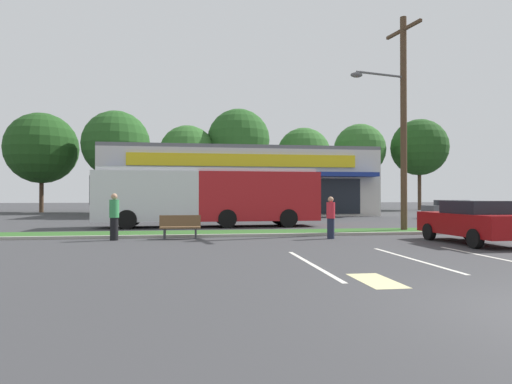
{
  "coord_description": "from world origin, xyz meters",
  "views": [
    {
      "loc": [
        -5.33,
        -5.28,
        1.68
      ],
      "look_at": [
        -1.96,
        18.1,
        1.93
      ],
      "focal_mm": 30.47,
      "sensor_mm": 36.0,
      "label": 1
    }
  ],
  "objects_px": {
    "car_0": "(454,209)",
    "pedestrian_by_pole": "(331,218)",
    "city_bus": "(209,195)",
    "utility_pole": "(401,117)",
    "car_2": "(229,210)",
    "pedestrian_near_bench": "(114,217)",
    "bus_stop_bench": "(180,226)",
    "car_1": "(472,221)"
  },
  "relations": [
    {
      "from": "car_0",
      "to": "pedestrian_by_pole",
      "type": "xyz_separation_m",
      "value": [
        -14.27,
        -13.94,
        0.1
      ]
    },
    {
      "from": "city_bus",
      "to": "utility_pole",
      "type": "bearing_deg",
      "value": 148.79
    },
    {
      "from": "car_0",
      "to": "car_2",
      "type": "relative_size",
      "value": 1.0
    },
    {
      "from": "utility_pole",
      "to": "pedestrian_near_bench",
      "type": "bearing_deg",
      "value": -171.18
    },
    {
      "from": "pedestrian_by_pole",
      "to": "city_bus",
      "type": "bearing_deg",
      "value": -103.97
    },
    {
      "from": "pedestrian_by_pole",
      "to": "car_2",
      "type": "bearing_deg",
      "value": -122.96
    },
    {
      "from": "utility_pole",
      "to": "city_bus",
      "type": "xyz_separation_m",
      "value": [
        -8.87,
        5.12,
        -3.69
      ]
    },
    {
      "from": "bus_stop_bench",
      "to": "car_1",
      "type": "bearing_deg",
      "value": 162.81
    },
    {
      "from": "utility_pole",
      "to": "car_1",
      "type": "distance_m",
      "value": 6.87
    },
    {
      "from": "car_0",
      "to": "car_2",
      "type": "height_order",
      "value": "car_2"
    },
    {
      "from": "utility_pole",
      "to": "car_0",
      "type": "distance_m",
      "value": 15.85
    },
    {
      "from": "car_0",
      "to": "car_1",
      "type": "xyz_separation_m",
      "value": [
        -9.84,
        -16.42,
        0.04
      ]
    },
    {
      "from": "utility_pole",
      "to": "car_1",
      "type": "relative_size",
      "value": 2.29
    },
    {
      "from": "bus_stop_bench",
      "to": "pedestrian_by_pole",
      "type": "distance_m",
      "value": 6.0
    },
    {
      "from": "car_2",
      "to": "pedestrian_near_bench",
      "type": "relative_size",
      "value": 2.45
    },
    {
      "from": "bus_stop_bench",
      "to": "car_2",
      "type": "bearing_deg",
      "value": -102.77
    },
    {
      "from": "car_1",
      "to": "car_0",
      "type": "bearing_deg",
      "value": -30.93
    },
    {
      "from": "bus_stop_bench",
      "to": "car_0",
      "type": "distance_m",
      "value": 24.15
    },
    {
      "from": "city_bus",
      "to": "car_2",
      "type": "height_order",
      "value": "city_bus"
    },
    {
      "from": "utility_pole",
      "to": "car_2",
      "type": "relative_size",
      "value": 2.31
    },
    {
      "from": "utility_pole",
      "to": "pedestrian_by_pole",
      "type": "bearing_deg",
      "value": -149.18
    },
    {
      "from": "bus_stop_bench",
      "to": "car_1",
      "type": "height_order",
      "value": "car_1"
    },
    {
      "from": "pedestrian_by_pole",
      "to": "utility_pole",
      "type": "bearing_deg",
      "value": 166.07
    },
    {
      "from": "utility_pole",
      "to": "car_1",
      "type": "bearing_deg",
      "value": -88.39
    },
    {
      "from": "city_bus",
      "to": "pedestrian_near_bench",
      "type": "relative_size",
      "value": 6.83
    },
    {
      "from": "bus_stop_bench",
      "to": "car_1",
      "type": "distance_m",
      "value": 10.87
    },
    {
      "from": "utility_pole",
      "to": "car_2",
      "type": "bearing_deg",
      "value": 122.2
    },
    {
      "from": "car_1",
      "to": "pedestrian_near_bench",
      "type": "distance_m",
      "value": 13.24
    },
    {
      "from": "car_2",
      "to": "pedestrian_by_pole",
      "type": "relative_size",
      "value": 2.64
    },
    {
      "from": "car_0",
      "to": "car_1",
      "type": "height_order",
      "value": "car_1"
    },
    {
      "from": "car_0",
      "to": "bus_stop_bench",
      "type": "bearing_deg",
      "value": -146.85
    },
    {
      "from": "city_bus",
      "to": "car_0",
      "type": "relative_size",
      "value": 2.78
    },
    {
      "from": "city_bus",
      "to": "pedestrian_by_pole",
      "type": "distance_m",
      "value": 8.99
    },
    {
      "from": "bus_stop_bench",
      "to": "car_0",
      "type": "relative_size",
      "value": 0.36
    },
    {
      "from": "pedestrian_near_bench",
      "to": "car_1",
      "type": "bearing_deg",
      "value": 117.58
    },
    {
      "from": "car_2",
      "to": "pedestrian_by_pole",
      "type": "height_order",
      "value": "pedestrian_by_pole"
    },
    {
      "from": "pedestrian_near_bench",
      "to": "pedestrian_by_pole",
      "type": "height_order",
      "value": "pedestrian_near_bench"
    },
    {
      "from": "car_1",
      "to": "car_2",
      "type": "distance_m",
      "value": 18.08
    },
    {
      "from": "bus_stop_bench",
      "to": "pedestrian_near_bench",
      "type": "height_order",
      "value": "pedestrian_near_bench"
    },
    {
      "from": "car_0",
      "to": "car_2",
      "type": "bearing_deg",
      "value": 179.68
    },
    {
      "from": "car_2",
      "to": "car_0",
      "type": "bearing_deg",
      "value": -0.32
    },
    {
      "from": "pedestrian_near_bench",
      "to": "bus_stop_bench",
      "type": "bearing_deg",
      "value": 134.33
    }
  ]
}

